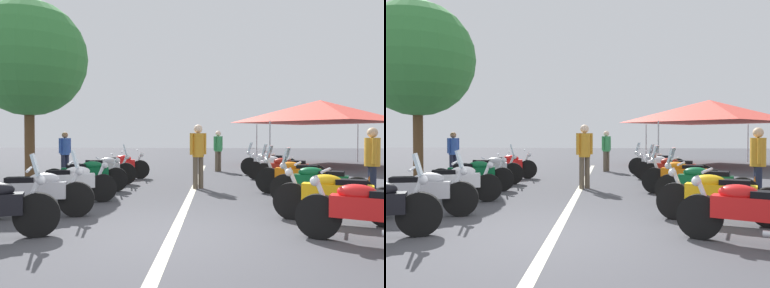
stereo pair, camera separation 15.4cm
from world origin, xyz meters
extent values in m
plane|color=#424247|center=(0.00, 0.00, 0.00)|extent=(80.00, 80.00, 0.00)
cube|color=beige|center=(4.25, 0.00, 0.00)|extent=(18.31, 0.16, 0.01)
cylinder|color=black|center=(-0.11, 1.94, 0.32)|extent=(0.37, 0.65, 0.65)
cylinder|color=silver|center=(-0.13, 2.00, 0.62)|extent=(0.17, 0.30, 0.58)
cylinder|color=silver|center=(-0.15, 2.04, 0.98)|extent=(0.59, 0.27, 0.04)
sphere|color=silver|center=(-0.09, 1.90, 0.82)|extent=(0.14, 0.14, 0.14)
cube|color=silver|center=(-0.12, 1.96, 1.05)|extent=(0.38, 0.25, 0.32)
cylinder|color=black|center=(1.32, 1.88, 0.32)|extent=(0.30, 0.65, 0.63)
cube|color=silver|center=(1.13, 2.59, 0.50)|extent=(0.56, 1.15, 0.30)
ellipsoid|color=silver|center=(1.18, 2.42, 0.70)|extent=(0.39, 0.57, 0.22)
cube|color=black|center=(1.07, 2.80, 0.68)|extent=(0.38, 0.53, 0.12)
cylinder|color=silver|center=(1.30, 1.94, 0.62)|extent=(0.14, 0.30, 0.58)
cylinder|color=silver|center=(1.29, 1.98, 0.98)|extent=(0.61, 0.20, 0.04)
sphere|color=silver|center=(1.33, 1.84, 0.82)|extent=(0.14, 0.14, 0.14)
cylinder|color=silver|center=(1.19, 3.06, 0.22)|extent=(0.22, 0.55, 0.08)
cube|color=silver|center=(1.31, 1.90, 1.05)|extent=(0.38, 0.21, 0.32)
cylinder|color=black|center=(2.90, 1.88, 0.31)|extent=(0.36, 0.63, 0.62)
cylinder|color=black|center=(2.39, 3.19, 0.31)|extent=(0.36, 0.63, 0.62)
cube|color=white|center=(2.64, 2.54, 0.49)|extent=(0.65, 1.10, 0.30)
ellipsoid|color=white|center=(2.71, 2.37, 0.69)|extent=(0.43, 0.58, 0.22)
cube|color=black|center=(2.56, 2.74, 0.67)|extent=(0.42, 0.54, 0.12)
cylinder|color=silver|center=(2.88, 1.94, 0.61)|extent=(0.17, 0.30, 0.58)
cylinder|color=silver|center=(2.86, 1.97, 0.97)|extent=(0.59, 0.26, 0.04)
sphere|color=silver|center=(2.92, 1.83, 0.81)|extent=(0.14, 0.14, 0.14)
cylinder|color=silver|center=(2.66, 3.00, 0.22)|extent=(0.27, 0.54, 0.08)
cylinder|color=black|center=(4.52, 2.01, 0.31)|extent=(0.32, 0.64, 0.63)
cylinder|color=black|center=(4.08, 3.49, 0.31)|extent=(0.32, 0.64, 0.63)
cube|color=#0C592D|center=(4.30, 2.75, 0.49)|extent=(0.61, 1.21, 0.30)
ellipsoid|color=#0C592D|center=(4.35, 2.58, 0.69)|extent=(0.40, 0.57, 0.22)
cube|color=black|center=(4.24, 2.96, 0.67)|extent=(0.39, 0.53, 0.12)
cylinder|color=silver|center=(4.51, 2.07, 0.61)|extent=(0.15, 0.30, 0.58)
cylinder|color=silver|center=(4.49, 2.11, 0.97)|extent=(0.61, 0.22, 0.04)
sphere|color=silver|center=(4.54, 1.96, 0.81)|extent=(0.14, 0.14, 0.14)
cylinder|color=silver|center=(4.34, 3.25, 0.22)|extent=(0.24, 0.55, 0.08)
cylinder|color=black|center=(5.95, 2.09, 0.33)|extent=(0.29, 0.67, 0.65)
cylinder|color=black|center=(5.62, 3.44, 0.33)|extent=(0.29, 0.67, 0.65)
cube|color=silver|center=(5.79, 2.77, 0.51)|extent=(0.52, 1.09, 0.30)
ellipsoid|color=silver|center=(5.83, 2.59, 0.71)|extent=(0.38, 0.57, 0.22)
cube|color=black|center=(5.74, 2.98, 0.69)|extent=(0.37, 0.53, 0.12)
cylinder|color=silver|center=(5.94, 2.15, 0.63)|extent=(0.14, 0.30, 0.58)
cylinder|color=silver|center=(5.93, 2.19, 0.99)|extent=(0.61, 0.19, 0.04)
sphere|color=silver|center=(5.97, 2.04, 0.83)|extent=(0.14, 0.14, 0.14)
cylinder|color=silver|center=(5.86, 3.21, 0.23)|extent=(0.21, 0.55, 0.08)
cube|color=silver|center=(5.95, 2.11, 1.06)|extent=(0.38, 0.20, 0.32)
cylinder|color=black|center=(7.53, 1.96, 0.32)|extent=(0.28, 0.65, 0.63)
cylinder|color=black|center=(7.21, 3.42, 0.32)|extent=(0.28, 0.65, 0.63)
cube|color=red|center=(7.37, 2.69, 0.50)|extent=(0.52, 1.17, 0.30)
ellipsoid|color=red|center=(7.41, 2.52, 0.70)|extent=(0.37, 0.56, 0.22)
cube|color=black|center=(7.32, 2.91, 0.68)|extent=(0.36, 0.53, 0.12)
cylinder|color=silver|center=(7.52, 2.02, 0.62)|extent=(0.13, 0.30, 0.58)
cylinder|color=silver|center=(7.51, 2.06, 0.98)|extent=(0.61, 0.18, 0.04)
sphere|color=silver|center=(7.55, 1.92, 0.82)|extent=(0.14, 0.14, 0.14)
cylinder|color=silver|center=(7.45, 3.17, 0.22)|extent=(0.20, 0.55, 0.08)
cylinder|color=black|center=(0.07, -2.09, 0.32)|extent=(0.39, 0.64, 0.64)
cube|color=red|center=(-0.22, -2.71, 0.50)|extent=(0.69, 1.07, 0.30)
ellipsoid|color=red|center=(-0.14, -2.55, 0.70)|extent=(0.45, 0.58, 0.22)
cylinder|color=silver|center=(0.05, -2.15, 0.62)|extent=(0.18, 0.29, 0.58)
cylinder|color=silver|center=(0.03, -2.18, 0.98)|extent=(0.58, 0.30, 0.04)
sphere|color=silver|center=(0.09, -2.05, 0.82)|extent=(0.14, 0.14, 0.14)
cylinder|color=black|center=(1.36, -1.96, 0.32)|extent=(0.35, 0.65, 0.64)
cube|color=#EAB214|center=(1.11, -2.66, 0.50)|extent=(0.64, 1.16, 0.30)
ellipsoid|color=#EAB214|center=(1.17, -2.49, 0.70)|extent=(0.42, 0.58, 0.22)
cube|color=black|center=(1.03, -2.87, 0.68)|extent=(0.41, 0.54, 0.12)
cylinder|color=silver|center=(1.34, -2.02, 0.62)|extent=(0.16, 0.30, 0.58)
cylinder|color=silver|center=(1.32, -2.05, 0.98)|extent=(0.60, 0.24, 0.04)
sphere|color=silver|center=(1.37, -1.91, 0.82)|extent=(0.14, 0.14, 0.14)
cylinder|color=silver|center=(0.79, -3.02, 0.23)|extent=(0.26, 0.55, 0.08)
cylinder|color=black|center=(2.86, -2.10, 0.32)|extent=(0.36, 0.66, 0.65)
cylinder|color=black|center=(2.36, -3.43, 0.32)|extent=(0.36, 0.66, 0.65)
cube|color=#0C592D|center=(2.61, -2.77, 0.50)|extent=(0.65, 1.11, 0.30)
ellipsoid|color=#0C592D|center=(2.68, -2.60, 0.70)|extent=(0.43, 0.58, 0.22)
cube|color=black|center=(2.53, -2.97, 0.68)|extent=(0.41, 0.54, 0.12)
cylinder|color=silver|center=(2.84, -2.16, 0.62)|extent=(0.17, 0.30, 0.58)
cylinder|color=silver|center=(2.83, -2.20, 0.98)|extent=(0.59, 0.26, 0.04)
sphere|color=silver|center=(2.88, -2.06, 0.82)|extent=(0.14, 0.14, 0.14)
cylinder|color=silver|center=(2.29, -3.10, 0.23)|extent=(0.27, 0.54, 0.08)
cube|color=silver|center=(2.86, -2.12, 1.05)|extent=(0.38, 0.24, 0.32)
cylinder|color=black|center=(4.45, -1.96, 0.33)|extent=(0.33, 0.67, 0.65)
cylinder|color=black|center=(4.02, -3.32, 0.33)|extent=(0.33, 0.67, 0.65)
cube|color=orange|center=(4.24, -2.64, 0.51)|extent=(0.59, 1.11, 0.30)
ellipsoid|color=orange|center=(4.29, -2.47, 0.71)|extent=(0.40, 0.57, 0.22)
cube|color=black|center=(4.17, -2.85, 0.69)|extent=(0.39, 0.54, 0.12)
cylinder|color=silver|center=(4.43, -2.02, 0.63)|extent=(0.15, 0.30, 0.58)
cylinder|color=silver|center=(4.42, -2.05, 0.99)|extent=(0.60, 0.23, 0.04)
sphere|color=silver|center=(4.47, -1.91, 0.83)|extent=(0.14, 0.14, 0.14)
cylinder|color=silver|center=(3.94, -2.99, 0.23)|extent=(0.24, 0.55, 0.08)
cube|color=silver|center=(4.45, -1.98, 1.06)|extent=(0.38, 0.22, 0.32)
cylinder|color=black|center=(6.08, -2.03, 0.33)|extent=(0.31, 0.67, 0.66)
cylinder|color=black|center=(5.69, -3.42, 0.33)|extent=(0.31, 0.67, 0.66)
cube|color=maroon|center=(5.89, -2.72, 0.51)|extent=(0.56, 1.13, 0.30)
ellipsoid|color=maroon|center=(5.94, -2.55, 0.71)|extent=(0.39, 0.57, 0.22)
cube|color=black|center=(5.83, -2.93, 0.69)|extent=(0.38, 0.53, 0.12)
cylinder|color=silver|center=(6.07, -2.08, 0.63)|extent=(0.15, 0.30, 0.58)
cylinder|color=silver|center=(6.05, -2.12, 0.99)|extent=(0.61, 0.21, 0.04)
sphere|color=silver|center=(6.09, -1.98, 0.83)|extent=(0.14, 0.14, 0.14)
cylinder|color=silver|center=(5.60, -3.09, 0.23)|extent=(0.22, 0.55, 0.08)
cube|color=silver|center=(6.08, -2.05, 1.06)|extent=(0.38, 0.21, 0.32)
cylinder|color=black|center=(7.58, -1.92, 0.30)|extent=(0.29, 0.62, 0.60)
cylinder|color=black|center=(7.23, -3.24, 0.30)|extent=(0.29, 0.62, 0.60)
cube|color=white|center=(7.40, -2.58, 0.48)|extent=(0.53, 1.07, 0.30)
ellipsoid|color=white|center=(7.45, -2.41, 0.68)|extent=(0.38, 0.57, 0.22)
cube|color=black|center=(7.35, -2.80, 0.66)|extent=(0.37, 0.53, 0.12)
cylinder|color=silver|center=(7.56, -1.98, 0.60)|extent=(0.14, 0.30, 0.58)
cylinder|color=silver|center=(7.55, -2.02, 0.96)|extent=(0.61, 0.20, 0.04)
sphere|color=silver|center=(7.59, -1.88, 0.80)|extent=(0.14, 0.14, 0.14)
cylinder|color=silver|center=(7.13, -2.93, 0.21)|extent=(0.22, 0.55, 0.08)
cylinder|color=black|center=(8.94, -1.84, 0.33)|extent=(0.30, 0.67, 0.66)
cylinder|color=black|center=(8.58, -3.22, 0.33)|extent=(0.30, 0.67, 0.66)
cube|color=silver|center=(8.76, -2.53, 0.51)|extent=(0.54, 1.12, 0.30)
ellipsoid|color=silver|center=(8.80, -2.36, 0.71)|extent=(0.38, 0.57, 0.22)
cube|color=black|center=(8.70, -2.74, 0.69)|extent=(0.37, 0.53, 0.12)
cylinder|color=silver|center=(8.92, -1.90, 0.63)|extent=(0.14, 0.30, 0.58)
cylinder|color=silver|center=(8.91, -1.94, 0.99)|extent=(0.61, 0.20, 0.04)
sphere|color=silver|center=(8.95, -1.80, 0.83)|extent=(0.14, 0.14, 0.14)
cylinder|color=silver|center=(8.48, -2.90, 0.23)|extent=(0.22, 0.55, 0.08)
cube|color=silver|center=(8.93, -1.86, 1.06)|extent=(0.38, 0.21, 0.32)
cube|color=orange|center=(2.94, -3.88, 0.01)|extent=(0.36, 0.36, 0.03)
cone|color=orange|center=(2.94, -3.88, 0.32)|extent=(0.26, 0.26, 0.60)
cylinder|color=white|center=(2.94, -3.88, 0.34)|extent=(0.19, 0.19, 0.07)
cylinder|color=brown|center=(10.48, -0.74, 0.41)|extent=(0.14, 0.14, 0.82)
cylinder|color=brown|center=(10.34, -0.62, 0.41)|extent=(0.14, 0.14, 0.82)
cylinder|color=#338C4C|center=(10.41, -0.68, 1.13)|extent=(0.32, 0.32, 0.62)
cylinder|color=#338C4C|center=(10.58, -0.82, 1.16)|extent=(0.09, 0.09, 0.55)
cylinder|color=#338C4C|center=(10.23, -0.54, 1.16)|extent=(0.09, 0.09, 0.55)
sphere|color=beige|center=(10.41, -0.68, 1.55)|extent=(0.22, 0.22, 0.22)
cylinder|color=#1E2338|center=(3.11, -3.98, 0.41)|extent=(0.14, 0.14, 0.81)
cylinder|color=#1E2338|center=(2.94, -3.95, 0.41)|extent=(0.14, 0.14, 0.81)
cylinder|color=orange|center=(3.02, -3.97, 1.12)|extent=(0.32, 0.32, 0.61)
cylinder|color=orange|center=(3.24, -4.01, 1.15)|extent=(0.09, 0.09, 0.55)
cylinder|color=orange|center=(2.81, -3.92, 1.15)|extent=(0.09, 0.09, 0.55)
sphere|color=#D8AD84|center=(3.02, -3.97, 1.53)|extent=(0.22, 0.22, 0.22)
cylinder|color=#1E2338|center=(7.81, 4.76, 0.39)|extent=(0.14, 0.14, 0.79)
cylinder|color=#1E2338|center=(7.97, 4.68, 0.39)|extent=(0.14, 0.14, 0.79)
cylinder|color=#2D51A5|center=(7.89, 4.72, 1.08)|extent=(0.32, 0.32, 0.59)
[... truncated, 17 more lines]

